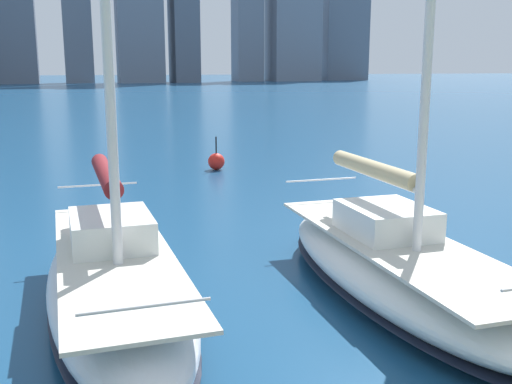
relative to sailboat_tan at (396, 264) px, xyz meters
name	(u,v)px	position (x,y,z in m)	size (l,w,h in m)	color
sailboat_tan	(396,264)	(0.00, 0.00, 0.00)	(2.50, 8.11, 11.62)	white
sailboat_maroon	(116,279)	(5.06, -0.67, 0.03)	(2.41, 8.07, 11.86)	white
channel_buoy	(216,161)	(-0.24, -14.87, -0.32)	(0.70, 0.70, 1.40)	red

